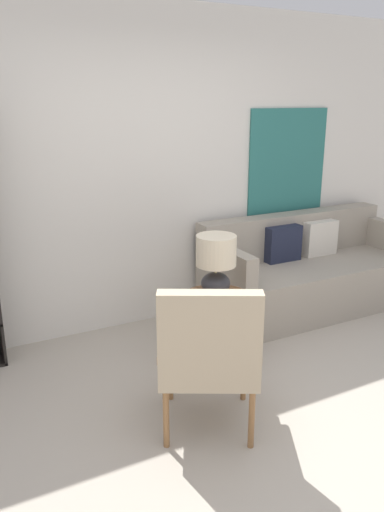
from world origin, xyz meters
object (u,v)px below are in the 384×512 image
object	(u,v)px
side_table	(217,304)
table_lamp	(216,260)
couch	(307,273)
armchair	(209,350)

from	to	relation	value
side_table	table_lamp	bearing A→B (deg)	73.53
couch	table_lamp	distance (m)	1.51
side_table	table_lamp	xyz separation A→B (m)	(0.01, 0.04, 0.33)
side_table	table_lamp	world-z (taller)	table_lamp
armchair	side_table	distance (m)	0.86
side_table	table_lamp	distance (m)	0.33
armchair	side_table	bearing A→B (deg)	56.75
side_table	armchair	bearing A→B (deg)	-123.25
table_lamp	couch	bearing A→B (deg)	21.31
armchair	side_table	world-z (taller)	armchair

